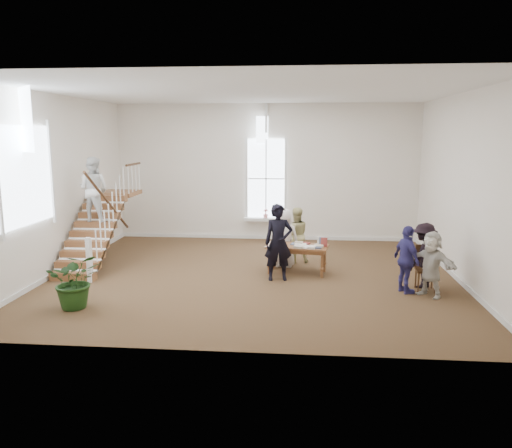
# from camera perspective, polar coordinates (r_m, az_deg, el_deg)

# --- Properties ---
(ground) EXTENTS (10.00, 10.00, 0.00)m
(ground) POSITION_cam_1_polar(r_m,az_deg,el_deg) (12.64, -0.27, -5.88)
(ground) COLOR #442D1B
(ground) RESTS_ON ground
(room_shell) EXTENTS (10.49, 10.00, 10.00)m
(room_shell) POSITION_cam_1_polar(r_m,az_deg,el_deg) (16.81, 1.12, -0.42)
(room_shell) COLOR silver
(room_shell) RESTS_ON ground
(staircase) EXTENTS (1.10, 4.10, 2.92)m
(staircase) POSITION_cam_1_polar(r_m,az_deg,el_deg) (14.09, -17.86, 2.03)
(staircase) COLOR brown
(staircase) RESTS_ON ground
(library_table) EXTENTS (1.64, 1.00, 0.78)m
(library_table) POSITION_cam_1_polar(r_m,az_deg,el_deg) (12.73, 4.82, -2.80)
(library_table) COLOR brown
(library_table) RESTS_ON ground
(police_officer) EXTENTS (0.75, 0.56, 1.87)m
(police_officer) POSITION_cam_1_polar(r_m,az_deg,el_deg) (12.06, 2.58, -2.12)
(police_officer) COLOR black
(police_officer) RESTS_ON ground
(elderly_woman) EXTENTS (0.81, 0.57, 1.57)m
(elderly_woman) POSITION_cam_1_polar(r_m,az_deg,el_deg) (13.31, 3.25, -1.59)
(elderly_woman) COLOR silver
(elderly_woman) RESTS_ON ground
(person_yellow) EXTENTS (0.86, 0.74, 1.53)m
(person_yellow) POSITION_cam_1_polar(r_m,az_deg,el_deg) (13.79, 4.56, -1.27)
(person_yellow) COLOR #C5BC7B
(person_yellow) RESTS_ON ground
(woman_cluster_a) EXTENTS (0.67, 0.97, 1.53)m
(woman_cluster_a) POSITION_cam_1_polar(r_m,az_deg,el_deg) (11.60, 16.84, -3.92)
(woman_cluster_a) COLOR navy
(woman_cluster_a) RESTS_ON ground
(woman_cluster_b) EXTENTS (1.08, 1.10, 1.52)m
(woman_cluster_b) POSITION_cam_1_polar(r_m,az_deg,el_deg) (12.13, 18.63, -3.43)
(woman_cluster_b) COLOR black
(woman_cluster_b) RESTS_ON ground
(woman_cluster_c) EXTENTS (1.23, 1.28, 1.45)m
(woman_cluster_c) POSITION_cam_1_polar(r_m,az_deg,el_deg) (11.53, 19.36, -4.34)
(woman_cluster_c) COLOR beige
(woman_cluster_c) RESTS_ON ground
(floor_plant) EXTENTS (1.30, 1.23, 1.15)m
(floor_plant) POSITION_cam_1_polar(r_m,az_deg,el_deg) (10.85, -19.96, -6.08)
(floor_plant) COLOR #183711
(floor_plant) RESTS_ON ground
(side_chair) EXTENTS (0.47, 0.47, 1.03)m
(side_chair) POSITION_cam_1_polar(r_m,az_deg,el_deg) (12.01, 18.80, -4.47)
(side_chair) COLOR #341A0E
(side_chair) RESTS_ON ground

